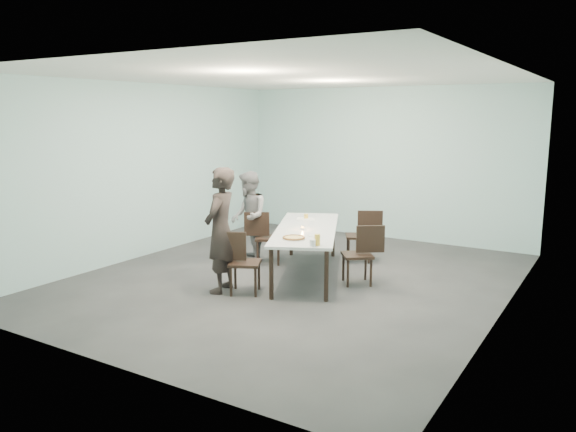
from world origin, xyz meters
The scene contains 16 objects.
ground centered at (0.00, 0.00, 0.00)m, with size 7.00×7.00×0.00m, color #333335.
room_shell centered at (0.00, 0.00, 2.03)m, with size 6.02×7.02×3.01m.
table centered at (0.05, 0.30, 0.69)m, with size 1.90×2.74×0.75m.
chair_near_left centered at (-0.31, -0.96, 0.50)m, with size 0.65×0.56×0.87m.
chair_far_left centered at (-0.91, 0.54, 0.50)m, with size 0.64×0.58×0.87m.
chair_near_right centered at (0.98, 0.34, 0.50)m, with size 0.63×0.59×0.87m.
chair_far_right centered at (0.46, 1.54, 0.50)m, with size 0.65×0.57×0.87m.
diner_near centered at (-0.57, -1.02, 0.88)m, with size 0.64×0.42×1.76m, color black.
diner_far centered at (-1.19, 0.52, 0.77)m, with size 0.75×0.58×1.54m, color gray.
pizza centered at (0.29, -0.49, 0.77)m, with size 0.34×0.34×0.04m.
side_plate centered at (0.45, -0.16, 0.76)m, with size 0.18×0.18×0.01m, color white.
beer_glass centered at (0.75, -0.65, 0.82)m, with size 0.08×0.08×0.15m, color gold.
water_tumbler centered at (0.73, -0.73, 0.80)m, with size 0.08×0.08×0.09m, color silver.
tealight centered at (0.08, 0.13, 0.77)m, with size 0.06×0.06×0.05m.
amber_tumbler centered at (-0.33, 0.96, 0.79)m, with size 0.07×0.07×0.08m, color gold.
menu centered at (-0.32, 0.93, 0.75)m, with size 0.30×0.22×0.01m, color silver.
Camera 1 is at (4.20, -7.06, 2.47)m, focal length 35.00 mm.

